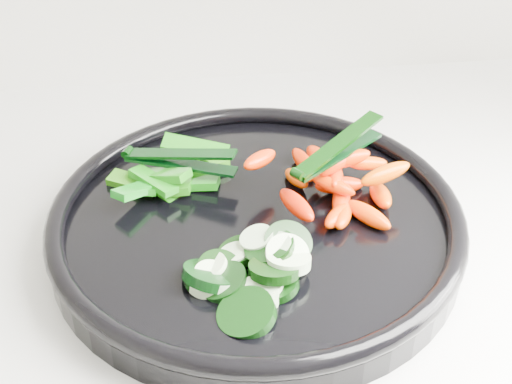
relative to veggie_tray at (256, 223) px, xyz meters
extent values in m
cylinder|color=black|center=(0.00, 0.00, -0.01)|extent=(0.46, 0.46, 0.02)
torus|color=black|center=(0.00, 0.00, 0.01)|extent=(0.47, 0.47, 0.02)
cylinder|color=black|center=(-0.02, -0.12, 0.01)|extent=(0.06, 0.07, 0.03)
cylinder|color=beige|center=(-0.01, -0.10, 0.01)|extent=(0.04, 0.04, 0.02)
cylinder|color=black|center=(-0.05, -0.07, 0.01)|extent=(0.06, 0.06, 0.03)
cylinder|color=beige|center=(-0.04, -0.08, 0.01)|extent=(0.04, 0.04, 0.02)
cylinder|color=black|center=(-0.04, -0.07, 0.01)|extent=(0.04, 0.04, 0.02)
cylinder|color=#DEFAC8|center=(-0.05, -0.08, 0.01)|extent=(0.04, 0.04, 0.02)
cylinder|color=black|center=(0.00, -0.09, 0.01)|extent=(0.05, 0.05, 0.02)
cylinder|color=beige|center=(-0.01, -0.09, 0.01)|extent=(0.04, 0.04, 0.02)
cylinder|color=black|center=(-0.02, -0.05, 0.01)|extent=(0.05, 0.05, 0.02)
cylinder|color=beige|center=(-0.02, -0.05, 0.01)|extent=(0.03, 0.03, 0.02)
cylinder|color=black|center=(-0.05, -0.08, 0.01)|extent=(0.05, 0.05, 0.01)
cylinder|color=#CEEFBF|center=(-0.05, -0.08, 0.01)|extent=(0.04, 0.04, 0.01)
cylinder|color=black|center=(-0.04, -0.08, 0.01)|extent=(0.05, 0.05, 0.02)
cylinder|color=#D8F5C4|center=(-0.05, -0.07, 0.01)|extent=(0.04, 0.04, 0.02)
cylinder|color=black|center=(0.00, -0.07, 0.02)|extent=(0.05, 0.05, 0.02)
cylinder|color=beige|center=(0.01, -0.06, 0.02)|extent=(0.04, 0.04, 0.02)
cylinder|color=black|center=(0.02, -0.05, 0.02)|extent=(0.06, 0.06, 0.03)
cylinder|color=beige|center=(0.02, -0.07, 0.02)|extent=(0.05, 0.05, 0.03)
cylinder|color=black|center=(0.00, -0.06, 0.02)|extent=(0.05, 0.05, 0.02)
cylinder|color=beige|center=(-0.01, -0.05, 0.02)|extent=(0.04, 0.04, 0.02)
cylinder|color=black|center=(0.00, -0.08, 0.02)|extent=(0.04, 0.04, 0.02)
cylinder|color=beige|center=(0.02, -0.08, 0.02)|extent=(0.04, 0.04, 0.02)
ellipsoid|color=#F92D00|center=(0.08, 0.00, 0.01)|extent=(0.03, 0.05, 0.03)
ellipsoid|color=#FE3B00|center=(0.07, -0.01, 0.01)|extent=(0.04, 0.05, 0.02)
ellipsoid|color=#FF4800|center=(0.10, -0.02, 0.01)|extent=(0.04, 0.05, 0.02)
ellipsoid|color=#F34700|center=(0.05, 0.05, 0.01)|extent=(0.03, 0.04, 0.02)
ellipsoid|color=#E75E00|center=(0.12, 0.01, 0.01)|extent=(0.02, 0.05, 0.03)
ellipsoid|color=#EF3C00|center=(0.08, -0.02, 0.01)|extent=(0.03, 0.04, 0.02)
ellipsoid|color=#F62800|center=(0.08, 0.03, 0.01)|extent=(0.05, 0.03, 0.03)
ellipsoid|color=#F04500|center=(0.07, 0.08, 0.01)|extent=(0.03, 0.05, 0.03)
ellipsoid|color=#F53D00|center=(0.06, 0.07, 0.01)|extent=(0.03, 0.05, 0.02)
ellipsoid|color=#EB2C00|center=(0.03, -0.01, 0.03)|extent=(0.04, 0.06, 0.02)
ellipsoid|color=#F21700|center=(0.08, 0.02, 0.03)|extent=(0.03, 0.05, 0.02)
ellipsoid|color=#EE1A00|center=(0.07, 0.01, 0.03)|extent=(0.04, 0.04, 0.02)
ellipsoid|color=#E05B00|center=(0.06, 0.04, 0.03)|extent=(0.03, 0.05, 0.02)
ellipsoid|color=#F36200|center=(0.11, 0.04, 0.03)|extent=(0.04, 0.02, 0.02)
ellipsoid|color=#F73700|center=(0.09, 0.03, 0.04)|extent=(0.05, 0.02, 0.02)
ellipsoid|color=#F53D00|center=(0.01, 0.04, 0.04)|extent=(0.04, 0.04, 0.02)
ellipsoid|color=#E13E00|center=(0.08, 0.03, 0.04)|extent=(0.05, 0.04, 0.02)
ellipsoid|color=#DB5500|center=(0.12, 0.00, 0.04)|extent=(0.05, 0.03, 0.02)
cube|color=#11700A|center=(-0.06, 0.07, 0.01)|extent=(0.03, 0.06, 0.02)
cube|color=#126209|center=(-0.07, 0.07, 0.01)|extent=(0.05, 0.05, 0.02)
cube|color=#1D6209|center=(-0.03, 0.10, 0.01)|extent=(0.04, 0.06, 0.02)
cube|color=#16720A|center=(-0.05, 0.06, 0.01)|extent=(0.05, 0.03, 0.02)
cube|color=#12720A|center=(-0.06, 0.06, 0.01)|extent=(0.05, 0.05, 0.02)
cube|color=#226809|center=(-0.11, 0.07, 0.01)|extent=(0.05, 0.04, 0.01)
cube|color=#0A7210|center=(-0.10, 0.06, 0.01)|extent=(0.02, 0.06, 0.02)
cube|color=#0A6B0E|center=(-0.08, 0.06, 0.02)|extent=(0.06, 0.05, 0.03)
cube|color=#0A7212|center=(-0.10, 0.04, 0.02)|extent=(0.05, 0.05, 0.02)
cube|color=#0F6B0A|center=(-0.09, 0.05, 0.02)|extent=(0.05, 0.05, 0.01)
cube|color=#0E6009|center=(-0.05, 0.10, 0.02)|extent=(0.07, 0.04, 0.02)
cylinder|color=black|center=(0.04, 0.00, 0.05)|extent=(0.01, 0.01, 0.01)
cube|color=black|center=(0.08, 0.03, 0.05)|extent=(0.10, 0.08, 0.00)
cube|color=black|center=(0.08, 0.03, 0.06)|extent=(0.10, 0.08, 0.02)
cylinder|color=black|center=(-0.11, 0.09, 0.03)|extent=(0.01, 0.01, 0.01)
cube|color=black|center=(-0.06, 0.07, 0.02)|extent=(0.11, 0.06, 0.00)
cube|color=black|center=(-0.06, 0.07, 0.04)|extent=(0.11, 0.06, 0.02)
camera|label=1|loc=(-0.07, -0.50, 0.40)|focal=50.00mm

